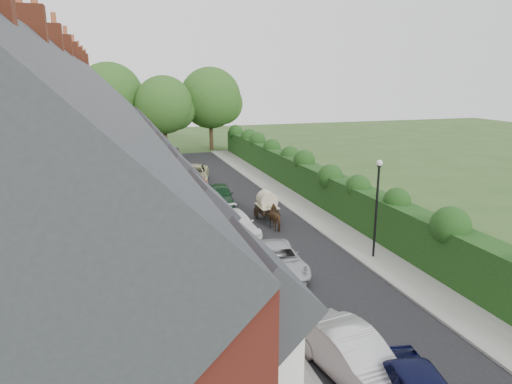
# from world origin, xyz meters

# --- Properties ---
(ground) EXTENTS (140.00, 140.00, 0.00)m
(ground) POSITION_xyz_m (0.00, 0.00, 0.00)
(ground) COLOR #2D4C1E
(ground) RESTS_ON ground
(road) EXTENTS (6.00, 58.00, 0.02)m
(road) POSITION_xyz_m (-0.50, 11.00, 0.01)
(road) COLOR black
(road) RESTS_ON ground
(pavement_hedge_side) EXTENTS (2.20, 58.00, 0.12)m
(pavement_hedge_side) POSITION_xyz_m (3.60, 11.00, 0.06)
(pavement_hedge_side) COLOR gray
(pavement_hedge_side) RESTS_ON ground
(pavement_house_side) EXTENTS (1.70, 58.00, 0.12)m
(pavement_house_side) POSITION_xyz_m (-4.35, 11.00, 0.06)
(pavement_house_side) COLOR gray
(pavement_house_side) RESTS_ON ground
(kerb_hedge_side) EXTENTS (0.18, 58.00, 0.13)m
(kerb_hedge_side) POSITION_xyz_m (2.55, 11.00, 0.07)
(kerb_hedge_side) COLOR gray
(kerb_hedge_side) RESTS_ON ground
(kerb_house_side) EXTENTS (0.18, 58.00, 0.13)m
(kerb_house_side) POSITION_xyz_m (-3.55, 11.00, 0.07)
(kerb_house_side) COLOR gray
(kerb_house_side) RESTS_ON ground
(hedge) EXTENTS (2.10, 58.00, 2.85)m
(hedge) POSITION_xyz_m (5.40, 11.00, 1.60)
(hedge) COLOR #113611
(hedge) RESTS_ON ground
(terrace_row) EXTENTS (9.05, 40.50, 11.50)m
(terrace_row) POSITION_xyz_m (-10.87, 9.98, 4.47)
(terrace_row) COLOR maroon
(terrace_row) RESTS_ON ground
(garden_wall_row) EXTENTS (0.35, 40.35, 1.10)m
(garden_wall_row) POSITION_xyz_m (-5.35, 10.00, 0.46)
(garden_wall_row) COLOR brown
(garden_wall_row) RESTS_ON ground
(lamppost) EXTENTS (0.32, 0.32, 5.16)m
(lamppost) POSITION_xyz_m (3.40, 4.00, 3.30)
(lamppost) COLOR black
(lamppost) RESTS_ON ground
(tree_far_left) EXTENTS (7.14, 6.80, 9.29)m
(tree_far_left) POSITION_xyz_m (-2.65, 40.08, 5.71)
(tree_far_left) COLOR #332316
(tree_far_left) RESTS_ON ground
(tree_far_right) EXTENTS (7.98, 7.60, 10.31)m
(tree_far_right) POSITION_xyz_m (3.39, 42.08, 6.31)
(tree_far_right) COLOR #332316
(tree_far_right) RESTS_ON ground
(tree_far_back) EXTENTS (8.40, 8.00, 10.82)m
(tree_far_back) POSITION_xyz_m (-8.59, 43.08, 6.62)
(tree_far_back) COLOR #332316
(tree_far_back) RESTS_ON ground
(car_silver_a) EXTENTS (2.32, 4.81, 1.52)m
(car_silver_a) POSITION_xyz_m (-2.39, -4.20, 0.76)
(car_silver_a) COLOR #B5B4BA
(car_silver_a) RESTS_ON ground
(car_silver_b) EXTENTS (2.44, 4.75, 1.28)m
(car_silver_b) POSITION_xyz_m (-1.84, 3.90, 0.64)
(car_silver_b) COLOR #B2B5B9
(car_silver_b) RESTS_ON ground
(car_white) EXTENTS (2.30, 4.85, 1.37)m
(car_white) POSITION_xyz_m (-2.44, 9.59, 0.68)
(car_white) COLOR white
(car_white) RESTS_ON ground
(car_green) EXTENTS (2.43, 4.68, 1.52)m
(car_green) POSITION_xyz_m (-1.86, 16.20, 0.76)
(car_green) COLOR black
(car_green) RESTS_ON ground
(car_red) EXTENTS (1.89, 4.03, 1.28)m
(car_red) POSITION_xyz_m (-2.97, 18.93, 0.64)
(car_red) COLOR maroon
(car_red) RESTS_ON ground
(car_beige) EXTENTS (3.76, 6.06, 1.56)m
(car_beige) POSITION_xyz_m (-2.49, 23.80, 0.78)
(car_beige) COLOR #C2B98C
(car_beige) RESTS_ON ground
(car_grey) EXTENTS (2.49, 5.04, 1.41)m
(car_grey) POSITION_xyz_m (-2.92, 32.68, 0.70)
(car_grey) COLOR slate
(car_grey) RESTS_ON ground
(car_black) EXTENTS (2.29, 4.20, 1.36)m
(car_black) POSITION_xyz_m (-2.64, 36.54, 0.68)
(car_black) COLOR black
(car_black) RESTS_ON ground
(horse) EXTENTS (0.93, 1.76, 1.43)m
(horse) POSITION_xyz_m (0.24, 9.93, 0.72)
(horse) COLOR #472E1A
(horse) RESTS_ON ground
(horse_cart) EXTENTS (1.23, 2.71, 1.95)m
(horse_cart) POSITION_xyz_m (0.24, 11.75, 1.12)
(horse_cart) COLOR black
(horse_cart) RESTS_ON ground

